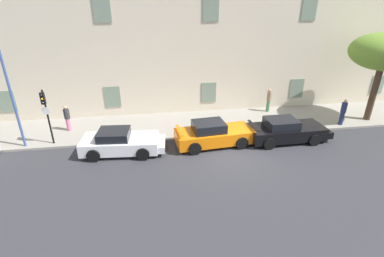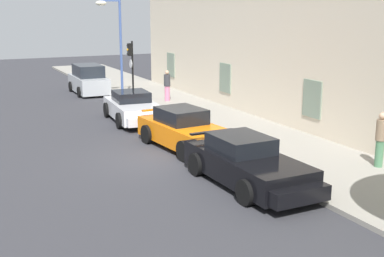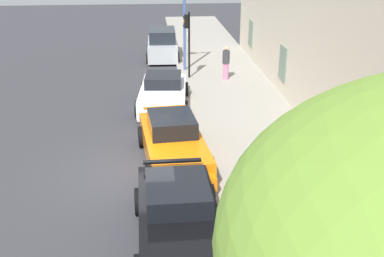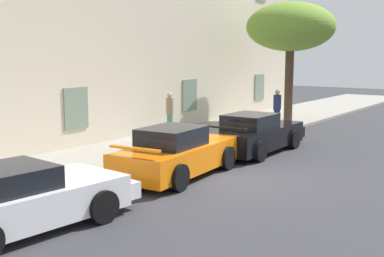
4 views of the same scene
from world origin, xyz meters
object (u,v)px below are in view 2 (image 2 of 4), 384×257
object	(u,v)px
sportscar_white_middle	(250,165)
street_lamp	(113,30)
pedestrian_admiring	(167,85)
pedestrian_bystander	(380,139)
sportscar_yellow_flank	(188,132)
hatchback_parked	(89,80)
sportscar_red_lead	(134,109)
traffic_light	(131,61)

from	to	relation	value
sportscar_white_middle	street_lamp	world-z (taller)	street_lamp
pedestrian_admiring	pedestrian_bystander	size ratio (longest dim) A/B	0.94
sportscar_yellow_flank	sportscar_white_middle	world-z (taller)	sportscar_yellow_flank
sportscar_yellow_flank	hatchback_parked	xyz separation A→B (m)	(-14.32, 0.08, 0.16)
sportscar_white_middle	pedestrian_bystander	world-z (taller)	pedestrian_bystander
street_lamp	pedestrian_bystander	distance (m)	16.84
sportscar_red_lead	pedestrian_admiring	size ratio (longest dim) A/B	2.81
pedestrian_admiring	pedestrian_bystander	xyz separation A→B (m)	(14.16, 1.32, 0.06)
pedestrian_admiring	hatchback_parked	bearing A→B (deg)	-149.92
traffic_light	pedestrian_bystander	world-z (taller)	traffic_light
traffic_light	sportscar_yellow_flank	bearing A→B (deg)	-7.18
traffic_light	pedestrian_admiring	bearing A→B (deg)	75.86
pedestrian_bystander	pedestrian_admiring	bearing A→B (deg)	-174.68
sportscar_yellow_flank	pedestrian_admiring	distance (m)	9.63
sportscar_yellow_flank	street_lamp	xyz separation A→B (m)	(-11.14, 0.75, 3.32)
sportscar_yellow_flank	pedestrian_bystander	world-z (taller)	pedestrian_bystander
sportscar_white_middle	hatchback_parked	distance (m)	18.77
hatchback_parked	street_lamp	bearing A→B (deg)	11.85
hatchback_parked	pedestrian_admiring	world-z (taller)	pedestrian_admiring
sportscar_red_lead	pedestrian_bystander	distance (m)	11.41
sportscar_yellow_flank	hatchback_parked	distance (m)	14.32
sportscar_red_lead	sportscar_yellow_flank	distance (m)	5.40
sportscar_yellow_flank	pedestrian_bystander	xyz separation A→B (m)	(5.04, 4.41, 0.41)
pedestrian_bystander	hatchback_parked	bearing A→B (deg)	-167.39
hatchback_parked	sportscar_red_lead	bearing A→B (deg)	-1.63
sportscar_red_lead	pedestrian_admiring	world-z (taller)	pedestrian_admiring
hatchback_parked	traffic_light	size ratio (longest dim) A/B	1.22
sportscar_white_middle	sportscar_yellow_flank	bearing A→B (deg)	178.54
sportscar_white_middle	traffic_light	size ratio (longest dim) A/B	1.53
pedestrian_admiring	sportscar_white_middle	bearing A→B (deg)	-13.30
pedestrian_admiring	pedestrian_bystander	world-z (taller)	pedestrian_bystander
hatchback_parked	traffic_light	xyz separation A→B (m)	(4.72, 1.13, 1.57)
street_lamp	sportscar_yellow_flank	bearing A→B (deg)	-3.85
pedestrian_admiring	pedestrian_bystander	distance (m)	14.22
sportscar_red_lead	street_lamp	bearing A→B (deg)	170.87
sportscar_red_lead	street_lamp	distance (m)	6.71
hatchback_parked	pedestrian_admiring	xyz separation A→B (m)	(5.20, 3.01, 0.19)
sportscar_yellow_flank	traffic_light	xyz separation A→B (m)	(-9.59, 1.21, 1.73)
sportscar_yellow_flank	street_lamp	bearing A→B (deg)	176.15
sportscar_white_middle	hatchback_parked	world-z (taller)	hatchback_parked
pedestrian_admiring	traffic_light	bearing A→B (deg)	-104.14
sportscar_yellow_flank	pedestrian_bystander	distance (m)	6.71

